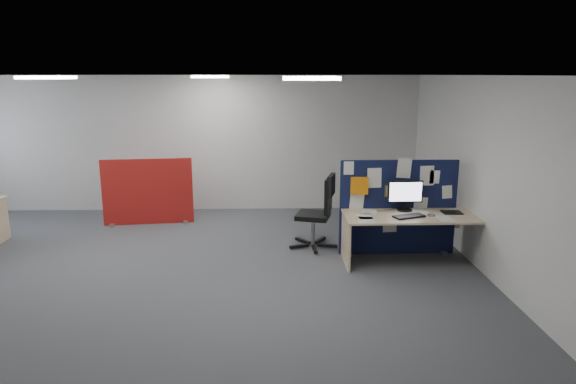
{
  "coord_description": "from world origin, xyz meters",
  "views": [
    {
      "loc": [
        1.57,
        -6.78,
        2.71
      ],
      "look_at": [
        1.8,
        0.67,
        1.0
      ],
      "focal_mm": 32.0,
      "sensor_mm": 36.0,
      "label": 1
    }
  ],
  "objects_px": {
    "red_divider": "(148,192)",
    "navy_divider": "(396,207)",
    "office_chair": "(321,207)",
    "main_desk": "(410,225)",
    "monitor_main": "(405,194)"
  },
  "relations": [
    {
      "from": "monitor_main",
      "to": "office_chair",
      "type": "distance_m",
      "value": 1.33
    },
    {
      "from": "navy_divider",
      "to": "office_chair",
      "type": "relative_size",
      "value": 1.51
    },
    {
      "from": "monitor_main",
      "to": "navy_divider",
      "type": "bearing_deg",
      "value": 114.42
    },
    {
      "from": "office_chair",
      "to": "main_desk",
      "type": "bearing_deg",
      "value": -12.22
    },
    {
      "from": "main_desk",
      "to": "office_chair",
      "type": "relative_size",
      "value": 1.66
    },
    {
      "from": "main_desk",
      "to": "red_divider",
      "type": "height_order",
      "value": "red_divider"
    },
    {
      "from": "office_chair",
      "to": "red_divider",
      "type": "bearing_deg",
      "value": 170.19
    },
    {
      "from": "red_divider",
      "to": "office_chair",
      "type": "bearing_deg",
      "value": -32.01
    },
    {
      "from": "red_divider",
      "to": "navy_divider",
      "type": "bearing_deg",
      "value": -29.4
    },
    {
      "from": "navy_divider",
      "to": "red_divider",
      "type": "xyz_separation_m",
      "value": [
        -4.17,
        1.75,
        -0.14
      ]
    },
    {
      "from": "navy_divider",
      "to": "monitor_main",
      "type": "relative_size",
      "value": 3.41
    },
    {
      "from": "red_divider",
      "to": "office_chair",
      "type": "distance_m",
      "value": 3.37
    },
    {
      "from": "monitor_main",
      "to": "office_chair",
      "type": "xyz_separation_m",
      "value": [
        -1.21,
        0.47,
        -0.31
      ]
    },
    {
      "from": "navy_divider",
      "to": "office_chair",
      "type": "bearing_deg",
      "value": 164.8
    },
    {
      "from": "main_desk",
      "to": "monitor_main",
      "type": "xyz_separation_m",
      "value": [
        -0.04,
        0.18,
        0.41
      ]
    }
  ]
}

